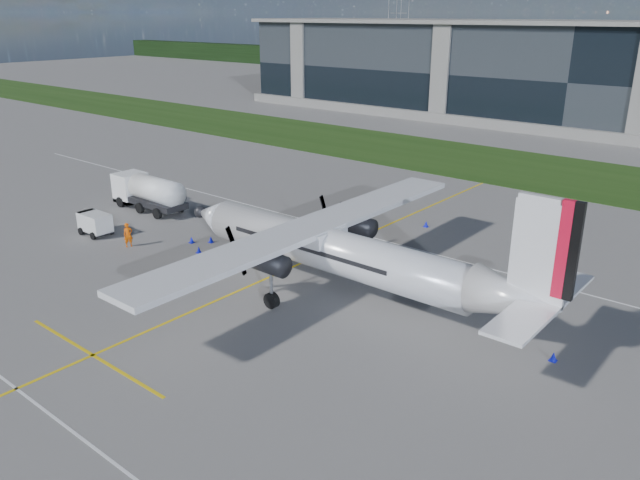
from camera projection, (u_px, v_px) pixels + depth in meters
ground at (461, 177)px, 67.36m from camera, size 400.00×400.00×0.00m
grass_strip at (493, 164)px, 73.14m from camera, size 400.00×18.00×0.04m
terminal_building at (591, 78)px, 93.70m from camera, size 120.00×20.00×15.00m
pylon_west at (398, 18)px, 189.68m from camera, size 9.00×4.60×30.00m
yellow_taxiway_centerline at (297, 265)px, 43.88m from camera, size 0.20×70.00×0.01m
turboprop_aircraft at (344, 229)px, 37.99m from camera, size 27.65×28.67×8.60m
fuel_tanker_truck at (145, 192)px, 55.96m from camera, size 8.40×2.73×3.15m
baggage_tug at (95, 224)px, 49.58m from camera, size 2.93×1.76×1.76m
ground_crew_person at (128, 233)px, 46.95m from camera, size 0.89×1.03×2.14m
safety_cone_nose_stbd at (211, 239)px, 48.09m from camera, size 0.36×0.36×0.50m
safety_cone_fwd at (192, 240)px, 48.01m from camera, size 0.36×0.36×0.50m
safety_cone_nose_port at (199, 250)px, 45.99m from camera, size 0.36×0.36×0.50m
safety_cone_stbdwing at (426, 224)px, 51.58m from camera, size 0.36×0.36×0.50m
safety_cone_tail at (553, 356)px, 31.72m from camera, size 0.36×0.36×0.50m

